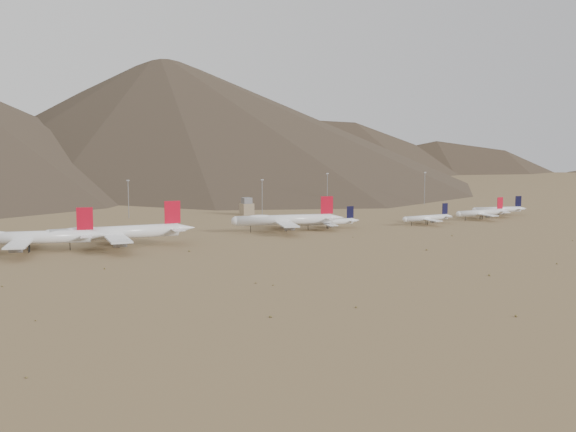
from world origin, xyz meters
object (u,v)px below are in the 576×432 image
widebody_west (27,237)px  widebody_east (284,220)px  narrowbody_b (427,218)px  narrowbody_a (328,222)px  control_tower (247,207)px  widebody_centre (116,232)px

widebody_west → widebody_east: size_ratio=1.06×
widebody_west → widebody_east: 143.49m
widebody_east → narrowbody_b: bearing=6.4°
widebody_west → widebody_east: (143.19, 9.33, -0.46)m
narrowbody_a → narrowbody_b: 66.45m
widebody_east → narrowbody_b: 94.56m
control_tower → widebody_centre: bearing=-138.9°
narrowbody_a → widebody_east: bearing=-174.8°
control_tower → widebody_west: bearing=-148.7°
widebody_west → narrowbody_b: bearing=15.1°
widebody_west → control_tower: 183.17m
widebody_west → widebody_centre: 42.20m
widebody_east → control_tower: 86.82m
widebody_east → narrowbody_b: (93.73, -12.20, -2.79)m
widebody_centre → widebody_east: (101.28, 14.21, -0.86)m
widebody_west → narrowbody_b: (236.92, -2.87, -3.24)m
widebody_east → narrowbody_a: widebody_east is taller
widebody_west → narrowbody_a: size_ratio=1.77×
widebody_east → narrowbody_a: bearing=10.0°
widebody_centre → control_tower: size_ratio=6.33×
widebody_west → narrowbody_b: size_ratio=1.82×
widebody_centre → narrowbody_b: (195.01, 2.01, -3.65)m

